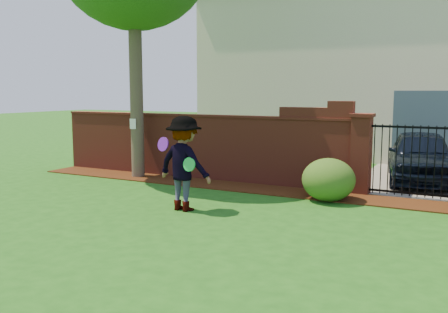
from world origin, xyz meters
The scene contains 13 objects.
ground centered at (0.00, 0.00, -0.01)m, with size 80.00×80.00×0.01m, color #1C5314.
mulch_bed centered at (-0.95, 3.34, 0.01)m, with size 11.10×1.08×0.03m, color #321709.
brick_wall centered at (-2.01, 4.00, 0.93)m, with size 8.70×0.31×2.16m.
pillar_left centered at (2.40, 4.00, 0.96)m, with size 0.50×0.50×1.88m.
iron_gate centered at (3.50, 4.00, 0.85)m, with size 1.78×0.03×1.60m.
driveway centered at (3.50, 8.00, 0.01)m, with size 3.20×8.00×0.01m, color gray.
house centered at (1.00, 12.00, 3.16)m, with size 12.40×6.40×6.30m.
car centered at (3.51, 6.09, 0.68)m, with size 1.61×4.00×1.36m, color black.
paper_notice centered at (-3.60, 3.21, 1.50)m, with size 0.20×0.01×0.28m, color white.
shrub_left centered at (1.95, 2.89, 0.47)m, with size 1.16×1.16×0.95m, color #235218.
man centered at (-0.41, 0.70, 0.95)m, with size 1.23×0.71×1.90m, color gray.
frisbee_purple centered at (-0.88, 0.71, 1.32)m, with size 0.29×0.29×0.03m, color #691BAB.
frisbee_green centered at (-0.15, 0.52, 0.98)m, with size 0.28×0.28×0.03m, color green.
Camera 1 is at (4.84, -7.54, 2.41)m, focal length 39.56 mm.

